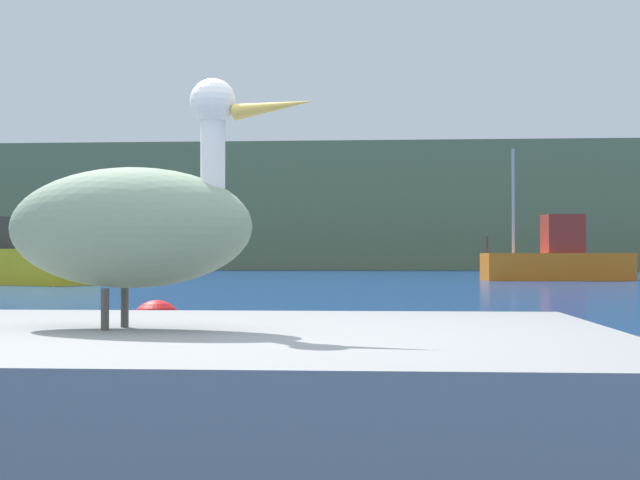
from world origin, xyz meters
The scene contains 6 objects.
hillside_backdrop centered at (0.00, 74.45, 4.93)m, with size 140.00×16.83×9.85m, color #6B7A51.
pier_dock centered at (-0.28, 0.39, 0.35)m, with size 3.64×2.40×0.69m, color gray.
pelican centered at (-0.26, 0.38, 1.09)m, with size 1.26×0.63×0.92m.
fishing_boat_orange centered at (8.07, 35.71, 0.87)m, with size 6.29×2.40×5.50m.
fishing_boat_white centered at (-16.62, 40.28, 0.95)m, with size 6.39×1.69×5.78m.
mooring_buoy centered at (-1.59, 6.13, 0.27)m, with size 0.53×0.53×0.53m, color red.
Camera 1 is at (0.67, -2.97, 0.96)m, focal length 51.25 mm.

